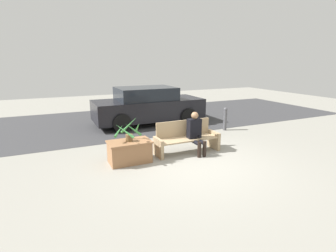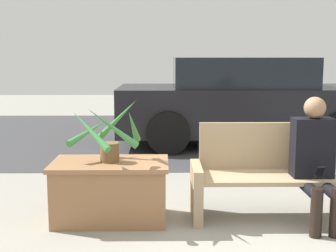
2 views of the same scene
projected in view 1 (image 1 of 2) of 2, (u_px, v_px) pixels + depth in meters
ground_plane at (194, 163)px, 6.77m from camera, size 30.00×30.00×0.00m
road_surface at (131, 120)px, 11.69m from camera, size 20.00×6.00×0.01m
bench at (186, 138)px, 7.55m from camera, size 1.90×0.57×0.90m
person_seated at (196, 131)px, 7.39m from camera, size 0.38×0.61×1.19m
planter_box at (130, 151)px, 6.78m from camera, size 1.10×0.65×0.57m
potted_plant at (129, 131)px, 6.64m from camera, size 0.70×0.77×0.60m
parked_car at (148, 106)px, 10.87m from camera, size 4.47×1.98×1.53m
bollard_post at (225, 118)px, 9.90m from camera, size 0.14×0.14×0.88m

